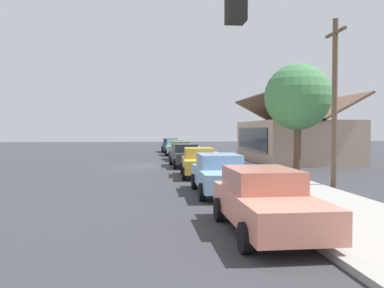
{
  "coord_description": "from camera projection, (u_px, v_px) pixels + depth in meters",
  "views": [
    {
      "loc": [
        29.11,
        -0.14,
        2.59
      ],
      "look_at": [
        -0.61,
        3.29,
        1.54
      ],
      "focal_mm": 37.44,
      "sensor_mm": 36.0,
      "label": 1
    }
  ],
  "objects": [
    {
      "name": "ground_plane",
      "position": [
        148.0,
        166.0,
        29.01
      ],
      "size": [
        120.0,
        120.0,
        0.0
      ],
      "primitive_type": "plane",
      "color": "#38383D"
    },
    {
      "name": "sidewalk_curb",
      "position": [
        224.0,
        164.0,
        29.64
      ],
      "size": [
        60.0,
        4.2,
        0.16
      ],
      "primitive_type": "cube",
      "color": "#A3A099",
      "rests_on": "ground"
    },
    {
      "name": "car_navy",
      "position": [
        170.0,
        145.0,
        46.9
      ],
      "size": [
        4.54,
        2.04,
        1.59
      ],
      "rotation": [
        0.0,
        0.0,
        -0.0
      ],
      "color": "navy",
      "rests_on": "ground"
    },
    {
      "name": "car_seafoam",
      "position": [
        175.0,
        147.0,
        40.94
      ],
      "size": [
        4.38,
        2.05,
        1.59
      ],
      "rotation": [
        0.0,
        0.0,
        -0.02
      ],
      "color": "#9ED1BC",
      "rests_on": "ground"
    },
    {
      "name": "car_olive",
      "position": [
        181.0,
        151.0,
        34.57
      ],
      "size": [
        4.79,
        1.97,
        1.59
      ],
      "rotation": [
        0.0,
        0.0,
        0.01
      ],
      "color": "olive",
      "rests_on": "ground"
    },
    {
      "name": "car_charcoal",
      "position": [
        185.0,
        155.0,
        28.27
      ],
      "size": [
        4.89,
        2.14,
        1.59
      ],
      "rotation": [
        0.0,
        0.0,
        0.03
      ],
      "color": "#2D3035",
      "rests_on": "ground"
    },
    {
      "name": "car_mustard",
      "position": [
        199.0,
        162.0,
        22.16
      ],
      "size": [
        4.48,
        2.18,
        1.59
      ],
      "rotation": [
        0.0,
        0.0,
        -0.05
      ],
      "color": "gold",
      "rests_on": "ground"
    },
    {
      "name": "car_skyblue",
      "position": [
        220.0,
        174.0,
        16.26
      ],
      "size": [
        4.91,
        2.17,
        1.59
      ],
      "rotation": [
        0.0,
        0.0,
        -0.02
      ],
      "color": "#8CB7E0",
      "rests_on": "ground"
    },
    {
      "name": "car_coral",
      "position": [
        266.0,
        200.0,
        10.09
      ],
      "size": [
        4.87,
        2.1,
        1.59
      ],
      "rotation": [
        0.0,
        0.0,
        0.0
      ],
      "color": "#EA8C75",
      "rests_on": "ground"
    },
    {
      "name": "storefront_building",
      "position": [
        294.0,
        140.0,
        33.02
      ],
      "size": [
        11.4,
        7.38,
        5.32
      ],
      "color": "tan",
      "rests_on": "ground"
    },
    {
      "name": "shade_tree",
      "position": [
        298.0,
        97.0,
        24.32
      ],
      "size": [
        4.04,
        4.04,
        6.63
      ],
      "color": "brown",
      "rests_on": "ground"
    },
    {
      "name": "traffic_light_main",
      "position": [
        350.0,
        62.0,
        5.27
      ],
      "size": [
        0.37,
        2.79,
        5.2
      ],
      "color": "#383833",
      "rests_on": "ground"
    },
    {
      "name": "utility_pole_wooden",
      "position": [
        335.0,
        100.0,
        17.76
      ],
      "size": [
        1.8,
        0.24,
        7.5
      ],
      "color": "brown",
      "rests_on": "ground"
    },
    {
      "name": "fire_hydrant_red",
      "position": [
        185.0,
        149.0,
        44.33
      ],
      "size": [
        0.22,
        0.22,
        0.71
      ],
      "color": "red",
      "rests_on": "sidewalk_curb"
    }
  ]
}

